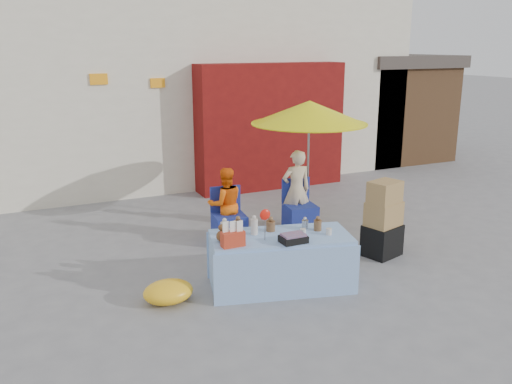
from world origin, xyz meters
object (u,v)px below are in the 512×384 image
vendor_orange (225,204)px  umbrella (309,113)px  market_table (280,260)px  chair_right (300,216)px  box_stack (383,222)px  vendor_beige (296,190)px  chair_left (229,227)px

vendor_orange → umbrella: 2.04m
market_table → chair_right: market_table is taller
box_stack → vendor_beige: bearing=109.3°
box_stack → chair_right: bearing=110.9°
vendor_beige → umbrella: 1.27m
vendor_beige → umbrella: umbrella is taller
market_table → box_stack: 1.85m
chair_left → box_stack: box_stack is taller
market_table → vendor_orange: vendor_orange is taller
vendor_orange → box_stack: 2.39m
vendor_beige → umbrella: (0.30, 0.15, 1.23)m
chair_right → umbrella: 1.69m
market_table → vendor_beige: (1.27, 1.86, 0.31)m
chair_left → umbrella: (1.55, 0.28, 1.64)m
chair_left → vendor_beige: size_ratio=0.64×
market_table → chair_left: market_table is taller
market_table → umbrella: (1.57, 2.01, 1.54)m
vendor_beige → box_stack: size_ratio=1.19×
umbrella → vendor_beige: bearing=-153.4°
market_table → umbrella: size_ratio=0.92×
vendor_orange → umbrella: (1.55, 0.15, 1.31)m
chair_right → vendor_beige: bearing=97.7°
chair_left → market_table: bearing=-83.8°
vendor_orange → vendor_beige: bearing=-173.1°
chair_right → vendor_beige: size_ratio=0.64×
vendor_beige → market_table: bearing=62.6°
market_table → umbrella: bearing=66.8°
market_table → umbrella: umbrella is taller
chair_right → vendor_orange: (-1.25, 0.13, 0.32)m
vendor_beige → umbrella: size_ratio=0.64×
chair_left → umbrella: umbrella is taller
vendor_orange → chair_right: bearing=-179.2°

